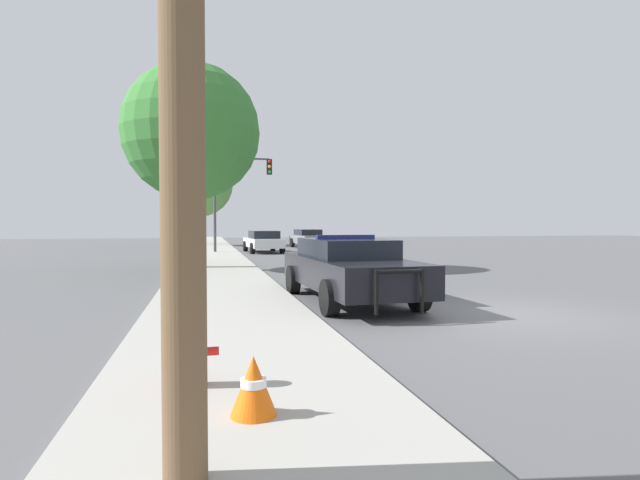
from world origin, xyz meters
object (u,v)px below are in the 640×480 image
object	(u,v)px
police_car	(348,267)
tree_sidewalk_near	(191,132)
fire_hydrant	(192,349)
traffic_light	(237,185)
traffic_cone	(254,385)
tree_sidewalk_far	(199,184)
car_background_midblock	(263,241)
car_background_oncoming	(308,238)

from	to	relation	value
police_car	tree_sidewalk_near	distance (m)	10.05
fire_hydrant	traffic_light	size ratio (longest dim) A/B	0.12
fire_hydrant	traffic_cone	bearing A→B (deg)	-60.24
fire_hydrant	tree_sidewalk_far	world-z (taller)	tree_sidewalk_far
traffic_light	traffic_cone	xyz separation A→B (m)	(-1.41, -25.18, -3.62)
traffic_cone	tree_sidewalk_far	bearing A→B (deg)	91.29
police_car	fire_hydrant	distance (m)	6.51
car_background_midblock	tree_sidewalk_far	distance (m)	12.03
traffic_cone	fire_hydrant	bearing A→B (deg)	119.76
car_background_oncoming	fire_hydrant	bearing A→B (deg)	72.08
fire_hydrant	traffic_light	bearing A→B (deg)	85.46
tree_sidewalk_far	traffic_cone	bearing A→B (deg)	-88.71
tree_sidewalk_near	traffic_cone	bearing A→B (deg)	-86.69
tree_sidewalk_near	car_background_oncoming	bearing A→B (deg)	64.74
fire_hydrant	car_background_oncoming	size ratio (longest dim) A/B	0.15
car_background_oncoming	traffic_cone	distance (m)	32.08
car_background_midblock	fire_hydrant	bearing A→B (deg)	-101.85
police_car	fire_hydrant	size ratio (longest dim) A/B	7.68
fire_hydrant	car_background_oncoming	distance (m)	31.32
police_car	car_background_midblock	world-z (taller)	police_car
car_background_oncoming	tree_sidewalk_far	distance (m)	10.31
fire_hydrant	tree_sidewalk_near	xyz separation A→B (m)	(-0.34, 13.98, 4.60)
car_background_oncoming	traffic_cone	size ratio (longest dim) A/B	9.16
car_background_oncoming	traffic_cone	xyz separation A→B (m)	(-6.90, -31.33, -0.34)
tree_sidewalk_far	car_background_midblock	bearing A→B (deg)	-69.93
car_background_oncoming	traffic_light	bearing A→B (deg)	44.02
traffic_light	car_background_midblock	bearing A→B (deg)	30.13
car_background_oncoming	tree_sidewalk_near	world-z (taller)	tree_sidewalk_near
police_car	traffic_light	world-z (taller)	traffic_light
traffic_light	car_background_oncoming	size ratio (longest dim) A/B	1.21
traffic_cone	traffic_light	bearing A→B (deg)	86.79
police_car	traffic_light	xyz separation A→B (m)	(-1.30, 18.63, 3.24)
traffic_light	tree_sidewalk_near	size ratio (longest dim) A/B	0.74
traffic_light	car_background_midblock	xyz separation A→B (m)	(1.63, 0.95, -3.30)
tree_sidewalk_near	traffic_light	bearing A→B (deg)	77.56
tree_sidewalk_far	traffic_cone	distance (m)	37.00
car_background_midblock	tree_sidewalk_near	world-z (taller)	tree_sidewalk_near
fire_hydrant	tree_sidewalk_far	xyz separation A→B (m)	(-0.31, 35.81, 4.43)
police_car	traffic_cone	bearing A→B (deg)	64.91
police_car	car_background_oncoming	distance (m)	25.13
traffic_light	tree_sidewalk_near	xyz separation A→B (m)	(-2.27, -10.30, 1.10)
car_background_oncoming	tree_sidewalk_near	size ratio (longest dim) A/B	0.61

